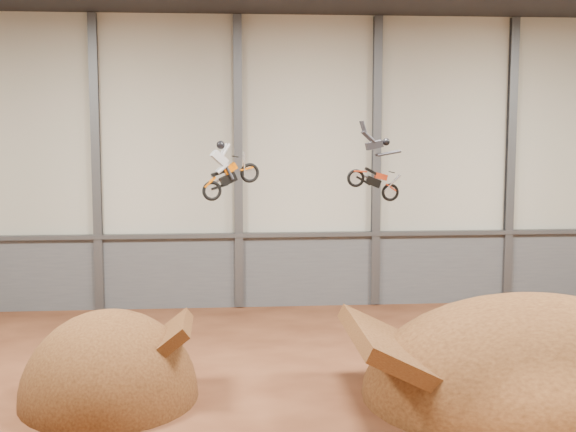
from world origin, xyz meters
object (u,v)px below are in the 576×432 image
object	(u,v)px
fmx_rider_a	(234,163)
fmx_rider_b	(370,161)
landing_ramp	(537,397)
takeoff_ramp	(110,398)

from	to	relation	value
fmx_rider_a	fmx_rider_b	world-z (taller)	fmx_rider_b
landing_ramp	takeoff_ramp	bearing A→B (deg)	175.68
landing_ramp	fmx_rider_a	size ratio (longest dim) A/B	5.11
takeoff_ramp	fmx_rider_a	xyz separation A→B (m)	(4.20, 3.42, 7.52)
takeoff_ramp	fmx_rider_b	xyz separation A→B (m)	(8.58, 0.21, 7.70)
landing_ramp	fmx_rider_b	distance (m)	9.50
fmx_rider_b	fmx_rider_a	bearing A→B (deg)	139.18
landing_ramp	fmx_rider_b	bearing A→B (deg)	166.86
takeoff_ramp	landing_ramp	size ratio (longest dim) A/B	0.58
landing_ramp	fmx_rider_a	bearing A→B (deg)	155.46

